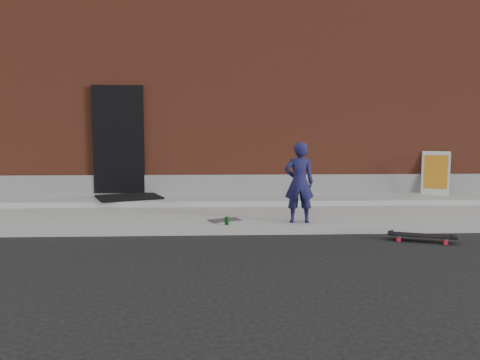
{
  "coord_description": "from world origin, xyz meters",
  "views": [
    {
      "loc": [
        -0.47,
        -6.96,
        1.56
      ],
      "look_at": [
        -0.14,
        0.8,
        0.76
      ],
      "focal_mm": 35.0,
      "sensor_mm": 36.0,
      "label": 1
    }
  ],
  "objects_px": {
    "skateboard": "(422,236)",
    "soda_can": "(227,221)",
    "pizza_sign": "(435,173)",
    "child": "(299,183)"
  },
  "relations": [
    {
      "from": "skateboard",
      "to": "soda_can",
      "type": "bearing_deg",
      "value": 168.04
    },
    {
      "from": "soda_can",
      "to": "skateboard",
      "type": "bearing_deg",
      "value": -11.96
    },
    {
      "from": "pizza_sign",
      "to": "soda_can",
      "type": "xyz_separation_m",
      "value": [
        -4.4,
        -2.53,
        -0.49
      ]
    },
    {
      "from": "skateboard",
      "to": "soda_can",
      "type": "relative_size",
      "value": 7.62
    },
    {
      "from": "skateboard",
      "to": "pizza_sign",
      "type": "relative_size",
      "value": 1.01
    },
    {
      "from": "skateboard",
      "to": "soda_can",
      "type": "xyz_separation_m",
      "value": [
        -2.77,
        0.59,
        0.13
      ]
    },
    {
      "from": "skateboard",
      "to": "pizza_sign",
      "type": "bearing_deg",
      "value": 62.42
    },
    {
      "from": "child",
      "to": "skateboard",
      "type": "relative_size",
      "value": 1.37
    },
    {
      "from": "child",
      "to": "pizza_sign",
      "type": "xyz_separation_m",
      "value": [
        3.27,
        2.38,
        -0.07
      ]
    },
    {
      "from": "skateboard",
      "to": "pizza_sign",
      "type": "xyz_separation_m",
      "value": [
        1.63,
        3.12,
        0.62
      ]
    }
  ]
}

